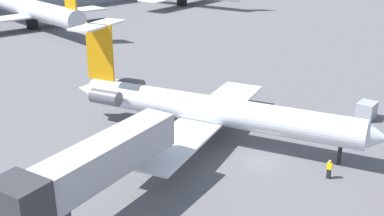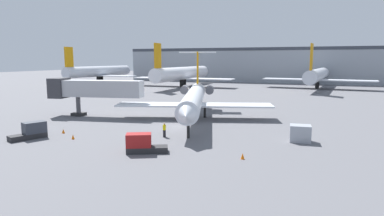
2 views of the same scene
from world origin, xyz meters
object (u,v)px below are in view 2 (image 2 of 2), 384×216
object	(u,v)px
regional_jet	(194,98)
baggage_tug_trailing	(142,144)
parked_airliner_west_end	(99,72)
traffic_cone_near	(63,131)
jet_bridge	(90,89)
parked_airliner_centre	(318,75)
traffic_cone_mid	(243,156)
baggage_tug_lead	(32,131)
ground_crew_marshaller	(164,130)
parked_airliner_west_mid	(183,74)
traffic_cone_far	(73,137)
cargo_container_uld	(300,133)

from	to	relation	value
regional_jet	baggage_tug_trailing	xyz separation A→B (m)	(1.94, -19.60, -2.43)
regional_jet	parked_airliner_west_end	size ratio (longest dim) A/B	0.86
traffic_cone_near	jet_bridge	bearing A→B (deg)	112.59
parked_airliner_west_end	parked_airliner_centre	bearing A→B (deg)	-0.04
baggage_tug_trailing	traffic_cone_near	bearing A→B (deg)	162.96
traffic_cone_near	traffic_cone_mid	distance (m)	23.19
baggage_tug_lead	regional_jet	bearing A→B (deg)	55.67
ground_crew_marshaller	parked_airliner_centre	distance (m)	78.04
baggage_tug_trailing	parked_airliner_west_mid	size ratio (longest dim) A/B	0.10
parked_airliner_west_mid	parked_airliner_centre	size ratio (longest dim) A/B	1.02
traffic_cone_mid	traffic_cone_far	distance (m)	19.79
jet_bridge	traffic_cone_mid	xyz separation A→B (m)	(27.90, -14.46, -4.11)
jet_bridge	traffic_cone_far	size ratio (longest dim) A/B	28.03
regional_jet	cargo_container_uld	size ratio (longest dim) A/B	13.17
traffic_cone_mid	traffic_cone_near	bearing A→B (deg)	173.19
traffic_cone_mid	baggage_tug_trailing	bearing A→B (deg)	-171.91
ground_crew_marshaller	baggage_tug_trailing	bearing A→B (deg)	-82.58
parked_airliner_centre	baggage_tug_lead	bearing A→B (deg)	-110.14
traffic_cone_near	traffic_cone_far	size ratio (longest dim) A/B	1.00
parked_airliner_west_end	parked_airliner_centre	size ratio (longest dim) A/B	0.91
parked_airliner_centre	parked_airliner_west_mid	bearing A→B (deg)	-169.75
ground_crew_marshaller	parked_airliner_west_end	size ratio (longest dim) A/B	0.05
jet_bridge	ground_crew_marshaller	world-z (taller)	jet_bridge
regional_jet	traffic_cone_mid	size ratio (longest dim) A/B	56.90
jet_bridge	parked_airliner_west_mid	size ratio (longest dim) A/B	0.38
parked_airliner_west_mid	parked_airliner_centre	world-z (taller)	parked_airliner_west_mid
traffic_cone_near	traffic_cone_far	world-z (taller)	same
traffic_cone_mid	traffic_cone_far	xyz separation A→B (m)	(-19.77, 0.67, 0.00)
ground_crew_marshaller	regional_jet	bearing A→B (deg)	94.70
jet_bridge	traffic_cone_mid	distance (m)	31.69
jet_bridge	parked_airliner_west_end	xyz separation A→B (m)	(-47.77, 67.27, -0.05)
regional_jet	traffic_cone_far	world-z (taller)	regional_jet
ground_crew_marshaller	parked_airliner_west_mid	bearing A→B (deg)	110.80
parked_airliner_west_mid	parked_airliner_centre	xyz separation A→B (m)	(42.28, 7.65, -0.20)
parked_airliner_west_end	ground_crew_marshaller	bearing A→B (deg)	-49.50
regional_jet	jet_bridge	world-z (taller)	regional_jet
traffic_cone_far	parked_airliner_west_mid	xyz separation A→B (m)	(-16.78, 73.35, 4.13)
baggage_tug_lead	traffic_cone_far	distance (m)	4.94
baggage_tug_lead	traffic_cone_far	xyz separation A→B (m)	(4.71, 1.38, -0.56)
baggage_tug_trailing	traffic_cone_far	size ratio (longest dim) A/B	7.65
traffic_cone_near	parked_airliner_west_mid	world-z (taller)	parked_airliner_west_mid
jet_bridge	parked_airliner_centre	xyz separation A→B (m)	(33.63, 67.21, -0.17)
baggage_tug_lead	cargo_container_uld	xyz separation A→B (m)	(29.02, 9.45, 0.09)
traffic_cone_mid	jet_bridge	bearing A→B (deg)	152.60
cargo_container_uld	baggage_tug_trailing	bearing A→B (deg)	-144.46
traffic_cone_far	ground_crew_marshaller	bearing A→B (deg)	27.04
ground_crew_marshaller	baggage_tug_lead	distance (m)	15.27
jet_bridge	parked_airliner_west_mid	bearing A→B (deg)	98.26
cargo_container_uld	traffic_cone_mid	xyz separation A→B (m)	(-4.54, -8.74, -0.65)
ground_crew_marshaller	traffic_cone_near	size ratio (longest dim) A/B	3.07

